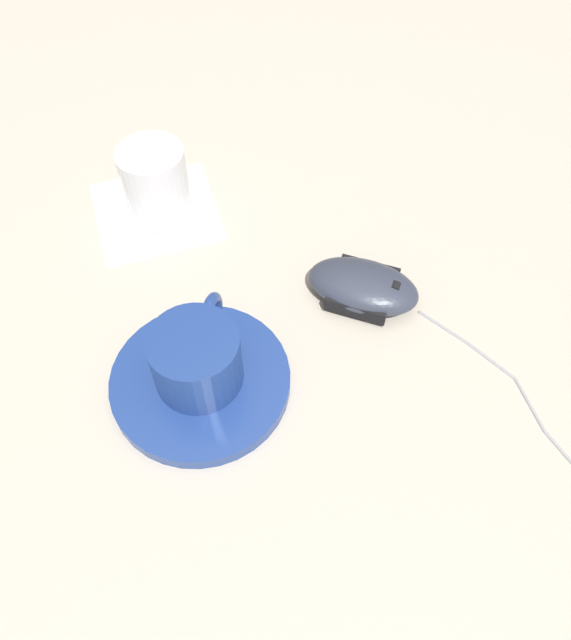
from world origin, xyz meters
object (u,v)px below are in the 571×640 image
at_px(drinking_glass, 155,182).
at_px(computer_mouse, 363,286).
at_px(saucer, 201,381).
at_px(coffee_cup, 197,357).

bearing_deg(drinking_glass, computer_mouse, -67.21).
xyz_separation_m(saucer, coffee_cup, (0.00, 0.00, 0.04)).
bearing_deg(saucer, computer_mouse, -4.11).
xyz_separation_m(computer_mouse, drinking_glass, (-0.09, 0.22, 0.02)).
bearing_deg(computer_mouse, drinking_glass, 112.79).
height_order(saucer, coffee_cup, coffee_cup).
height_order(saucer, drinking_glass, drinking_glass).
distance_m(saucer, computer_mouse, 0.18).
distance_m(coffee_cup, computer_mouse, 0.18).
height_order(coffee_cup, computer_mouse, coffee_cup).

